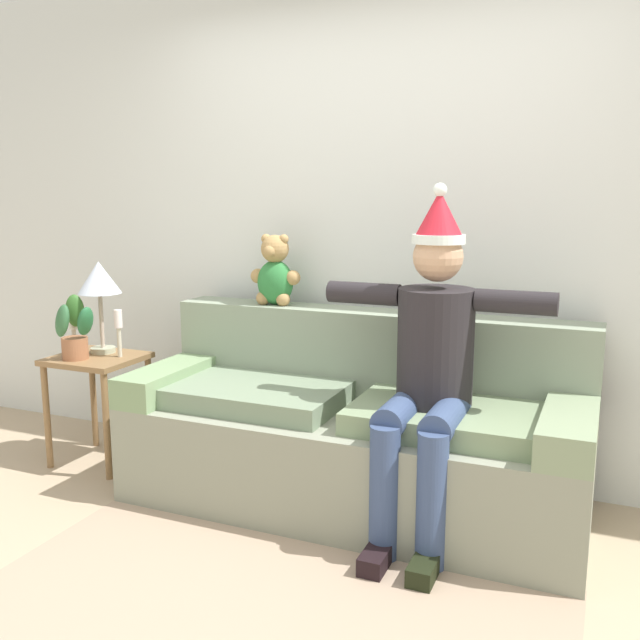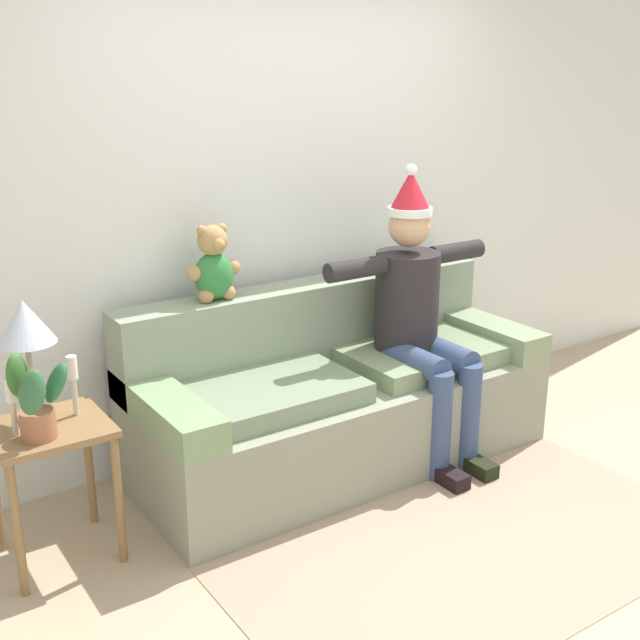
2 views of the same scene
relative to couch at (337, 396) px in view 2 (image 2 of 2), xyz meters
name	(u,v)px [view 2 (image 2 of 2)]	position (x,y,z in m)	size (l,w,h in m)	color
ground_plane	(472,548)	(0.00, -1.04, -0.36)	(10.00, 10.00, 0.00)	tan
back_wall	(284,196)	(0.00, 0.51, 0.99)	(7.00, 0.10, 2.70)	silver
couch	(337,396)	(0.00, 0.00, 0.00)	(2.19, 0.87, 0.92)	gray
person_seated	(419,312)	(0.40, -0.17, 0.44)	(1.02, 0.77, 1.55)	#272327
teddy_bear	(214,266)	(-0.56, 0.26, 0.73)	(0.29, 0.17, 0.38)	#2E7C3B
side_table	(51,451)	(-1.51, -0.08, 0.14)	(0.47, 0.43, 0.62)	olive
table_lamp	(25,328)	(-1.54, 0.01, 0.66)	(0.24, 0.24, 0.52)	#B0B597
potted_plant	(36,401)	(-1.57, -0.18, 0.42)	(0.26, 0.23, 0.35)	#9D6141
candle_tall	(12,398)	(-1.64, -0.10, 0.42)	(0.04, 0.04, 0.25)	beige
candle_short	(73,377)	(-1.38, -0.04, 0.43)	(0.04, 0.04, 0.26)	beige
area_rug	(471,547)	(0.00, -1.03, -0.35)	(2.20, 1.25, 0.01)	tan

